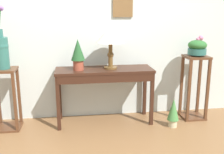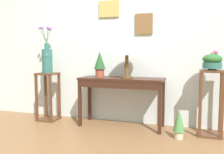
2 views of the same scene
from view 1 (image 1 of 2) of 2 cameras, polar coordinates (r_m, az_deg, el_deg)
The scene contains 9 objects.
back_wall_with_art at distance 3.76m, azimuth -3.55°, elevation 12.56°, with size 9.00×0.13×2.80m.
console_table at distance 3.54m, azimuth -1.57°, elevation 0.07°, with size 1.26×0.43×0.74m.
table_lamp at distance 3.49m, azimuth -0.32°, elevation 8.53°, with size 0.37×0.37×0.55m.
potted_plant_on_console at distance 3.46m, azimuth -7.15°, elevation 4.98°, with size 0.17×0.17×0.39m.
pedestal_stand_left at distance 3.68m, azimuth -21.26°, elevation -4.38°, with size 0.31×0.31×0.79m.
flower_vase_tall_left at distance 3.54m, azimuth -22.20°, elevation 5.58°, with size 0.22×0.21×0.75m.
pedestal_stand_right at distance 3.93m, azimuth 16.82°, elevation -2.10°, with size 0.31×0.31×0.89m.
planter_bowl_wide_right at distance 3.82m, azimuth 17.45°, elevation 5.99°, with size 0.25×0.25×0.27m.
potted_plant_floor at distance 3.63m, azimuth 12.71°, elevation -7.09°, with size 0.15×0.15×0.39m.
Camera 1 is at (-0.30, -2.35, 1.51)m, focal length 43.66 mm.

